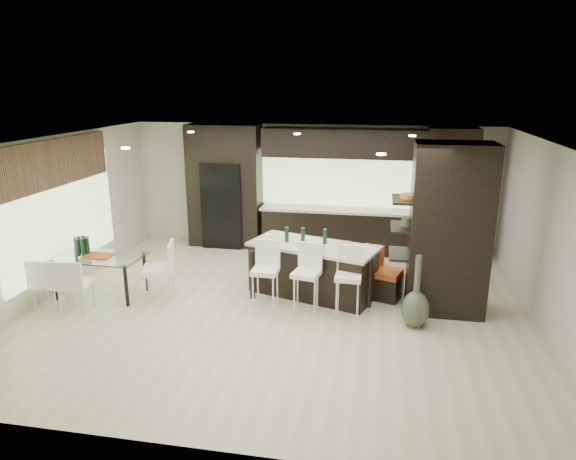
% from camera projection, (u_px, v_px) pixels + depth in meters
% --- Properties ---
extents(ground, '(8.00, 8.00, 0.00)m').
position_uv_depth(ground, '(281.00, 307.00, 8.45)').
color(ground, beige).
rests_on(ground, ground).
extents(back_wall, '(8.00, 0.02, 2.70)m').
position_uv_depth(back_wall, '(312.00, 186.00, 11.39)').
color(back_wall, beige).
rests_on(back_wall, ground).
extents(left_wall, '(0.02, 7.00, 2.70)m').
position_uv_depth(left_wall, '(52.00, 217.00, 8.78)').
color(left_wall, beige).
rests_on(left_wall, ground).
extents(right_wall, '(0.02, 7.00, 2.70)m').
position_uv_depth(right_wall, '(553.00, 242.00, 7.38)').
color(right_wall, beige).
rests_on(right_wall, ground).
extents(ceiling, '(8.00, 7.00, 0.02)m').
position_uv_depth(ceiling, '(281.00, 142.00, 7.71)').
color(ceiling, white).
rests_on(ceiling, ground).
extents(window_left, '(0.04, 3.20, 1.90)m').
position_uv_depth(window_left, '(61.00, 214.00, 8.96)').
color(window_left, '#B2D199').
rests_on(window_left, left_wall).
extents(window_back, '(3.40, 0.04, 1.20)m').
position_uv_depth(window_back, '(339.00, 178.00, 11.19)').
color(window_back, '#B2D199').
rests_on(window_back, back_wall).
extents(stone_accent, '(0.08, 3.00, 0.80)m').
position_uv_depth(stone_accent, '(57.00, 163.00, 8.71)').
color(stone_accent, brown).
rests_on(stone_accent, left_wall).
extents(ceiling_spots, '(4.00, 3.00, 0.02)m').
position_uv_depth(ceiling_spots, '(284.00, 141.00, 7.95)').
color(ceiling_spots, white).
rests_on(ceiling_spots, ceiling).
extents(back_cabinetry, '(6.80, 0.68, 2.70)m').
position_uv_depth(back_cabinetry, '(333.00, 190.00, 10.99)').
color(back_cabinetry, black).
rests_on(back_cabinetry, ground).
extents(refrigerator, '(0.90, 0.68, 1.90)m').
position_uv_depth(refrigerator, '(225.00, 204.00, 11.47)').
color(refrigerator, black).
rests_on(refrigerator, ground).
extents(partition_column, '(1.20, 0.80, 2.70)m').
position_uv_depth(partition_column, '(449.00, 230.00, 8.00)').
color(partition_column, black).
rests_on(partition_column, ground).
extents(kitchen_island, '(2.34, 1.54, 0.90)m').
position_uv_depth(kitchen_island, '(313.00, 270.00, 8.85)').
color(kitchen_island, black).
rests_on(kitchen_island, ground).
extents(stool_left, '(0.41, 0.41, 0.91)m').
position_uv_depth(stool_left, '(265.00, 283.00, 8.24)').
color(stool_left, white).
rests_on(stool_left, ground).
extents(stool_mid, '(0.47, 0.47, 0.91)m').
position_uv_depth(stool_mid, '(306.00, 286.00, 8.13)').
color(stool_mid, white).
rests_on(stool_mid, ground).
extents(stool_right, '(0.41, 0.41, 0.90)m').
position_uv_depth(stool_right, '(348.00, 289.00, 8.01)').
color(stool_right, white).
rests_on(stool_right, ground).
extents(bench, '(1.38, 0.87, 0.50)m').
position_uv_depth(bench, '(364.00, 280.00, 8.94)').
color(bench, black).
rests_on(bench, ground).
extents(floor_vase, '(0.45, 0.45, 1.14)m').
position_uv_depth(floor_vase, '(416.00, 292.00, 7.61)').
color(floor_vase, '#414D38').
rests_on(floor_vase, ground).
extents(dining_table, '(1.49, 0.85, 0.71)m').
position_uv_depth(dining_table, '(101.00, 276.00, 8.83)').
color(dining_table, white).
rests_on(dining_table, ground).
extents(chair_near, '(0.52, 0.52, 0.86)m').
position_uv_depth(chair_near, '(76.00, 288.00, 8.12)').
color(chair_near, white).
rests_on(chair_near, ground).
extents(chair_far, '(0.48, 0.48, 0.84)m').
position_uv_depth(chair_far, '(50.00, 286.00, 8.21)').
color(chair_far, white).
rests_on(chair_far, ground).
extents(chair_end, '(0.63, 0.63, 0.93)m').
position_uv_depth(chair_end, '(158.00, 274.00, 8.61)').
color(chair_end, white).
rests_on(chair_end, ground).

